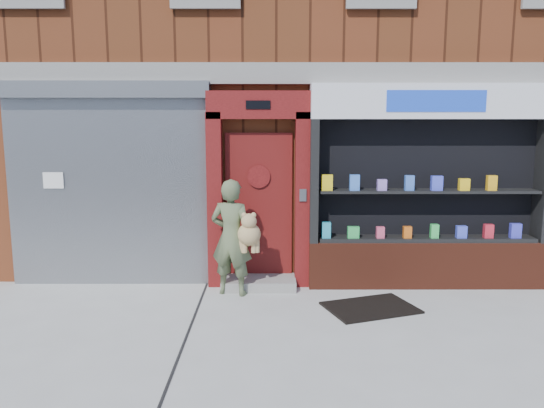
{
  "coord_description": "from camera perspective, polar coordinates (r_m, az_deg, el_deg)",
  "views": [
    {
      "loc": [
        -0.57,
        -5.94,
        2.5
      ],
      "look_at": [
        -0.55,
        1.0,
        1.38
      ],
      "focal_mm": 35.0,
      "sensor_mm": 36.0,
      "label": 1
    }
  ],
  "objects": [
    {
      "name": "ground",
      "position": [
        6.47,
        5.07,
        -13.64
      ],
      "size": [
        80.0,
        80.0,
        0.0
      ],
      "primitive_type": "plane",
      "color": "#9E9E99",
      "rests_on": "ground"
    },
    {
      "name": "building",
      "position": [
        12.04,
        2.7,
        16.27
      ],
      "size": [
        12.0,
        8.16,
        8.0
      ],
      "color": "#602A16",
      "rests_on": "ground"
    },
    {
      "name": "shutter_bay",
      "position": [
        8.27,
        -17.25,
        3.3
      ],
      "size": [
        3.1,
        0.3,
        3.04
      ],
      "color": "gray",
      "rests_on": "ground"
    },
    {
      "name": "red_door_bay",
      "position": [
        7.87,
        -1.44,
        1.52
      ],
      "size": [
        1.52,
        0.58,
        2.9
      ],
      "color": "#4E0D0D",
      "rests_on": "ground"
    },
    {
      "name": "pharmacy_bay",
      "position": [
        8.17,
        16.34,
        0.83
      ],
      "size": [
        3.5,
        0.41,
        3.0
      ],
      "color": "#5D2416",
      "rests_on": "ground"
    },
    {
      "name": "woman",
      "position": [
        7.56,
        -4.17,
        -3.54
      ],
      "size": [
        0.77,
        0.55,
        1.67
      ],
      "color": "#576442",
      "rests_on": "ground"
    },
    {
      "name": "doormat",
      "position": [
        7.31,
        10.54,
        -10.9
      ],
      "size": [
        1.35,
        1.14,
        0.03
      ],
      "primitive_type": "cube",
      "rotation": [
        0.0,
        0.0,
        0.34
      ],
      "color": "black",
      "rests_on": "ground"
    }
  ]
}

